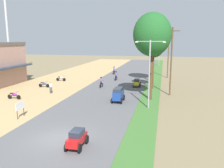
{
  "coord_description": "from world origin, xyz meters",
  "views": [
    {
      "loc": [
        7.25,
        -14.59,
        7.25
      ],
      "look_at": [
        0.48,
        15.22,
        1.37
      ],
      "focal_mm": 36.77,
      "sensor_mm": 36.0,
      "label": 1
    }
  ],
  "objects": [
    {
      "name": "utility_pole_near",
      "position": [
        8.01,
        30.79,
        4.51
      ],
      "size": [
        1.8,
        0.2,
        8.64
      ],
      "color": "brown",
      "rests_on": "ground"
    },
    {
      "name": "median_strip",
      "position": [
        5.7,
        0.0,
        0.03
      ],
      "size": [
        2.4,
        140.0,
        0.06
      ],
      "primitive_type": "cube",
      "color": "#3D6B2D",
      "rests_on": "ground"
    },
    {
      "name": "parked_motorbike_nearest",
      "position": [
        -10.59,
        9.5,
        0.55
      ],
      "size": [
        1.8,
        0.54,
        0.94
      ],
      "color": "black",
      "rests_on": "dirt_shoulder"
    },
    {
      "name": "parked_motorbike_third",
      "position": [
        -10.5,
        22.59,
        0.55
      ],
      "size": [
        1.8,
        0.54,
        0.94
      ],
      "color": "black",
      "rests_on": "dirt_shoulder"
    },
    {
      "name": "pedestrian_on_shoulder",
      "position": [
        -7.69,
        13.41,
        0.96
      ],
      "size": [
        0.42,
        0.35,
        1.62
      ],
      "color": "#33333D",
      "rests_on": "dirt_shoulder"
    },
    {
      "name": "streetlamp_mid",
      "position": [
        5.8,
        51.71,
        4.16
      ],
      "size": [
        3.16,
        0.2,
        7.04
      ],
      "color": "gray",
      "rests_on": "median_strip"
    },
    {
      "name": "median_tree_nearest",
      "position": [
        5.78,
        13.13,
        7.84
      ],
      "size": [
        4.49,
        4.49,
        10.37
      ],
      "color": "#4C351E",
      "rests_on": "median_strip"
    },
    {
      "name": "motorbike_ahead_third",
      "position": [
        -3.04,
        32.76,
        0.86
      ],
      "size": [
        0.54,
        1.8,
        1.66
      ],
      "color": "black",
      "rests_on": "road_strip"
    },
    {
      "name": "median_tree_second",
      "position": [
        5.71,
        19.67,
        6.05
      ],
      "size": [
        2.92,
        2.92,
        7.42
      ],
      "color": "#4C351E",
      "rests_on": "median_strip"
    },
    {
      "name": "road_strip",
      "position": [
        0.0,
        0.0,
        0.04
      ],
      "size": [
        9.0,
        140.0,
        0.08
      ],
      "primitive_type": "cube",
      "color": "#565659",
      "rests_on": "ground"
    },
    {
      "name": "median_tree_third",
      "position": [
        5.47,
        25.12,
        7.79
      ],
      "size": [
        4.28,
        4.28,
        10.15
      ],
      "color": "#4C351E",
      "rests_on": "median_strip"
    },
    {
      "name": "car_van_blue",
      "position": [
        2.17,
        11.11,
        1.02
      ],
      "size": [
        1.19,
        2.41,
        1.67
      ],
      "color": "navy",
      "rests_on": "road_strip"
    },
    {
      "name": "motorbike_ahead_second",
      "position": [
        -1.1,
        25.56,
        0.86
      ],
      "size": [
        0.54,
        1.8,
        1.66
      ],
      "color": "black",
      "rests_on": "road_strip"
    },
    {
      "name": "car_hatchback_yellow",
      "position": [
        3.26,
        20.54,
        0.75
      ],
      "size": [
        1.04,
        2.0,
        1.23
      ],
      "color": "gold",
      "rests_on": "road_strip"
    },
    {
      "name": "parked_motorbike_second",
      "position": [
        -10.63,
        16.89,
        0.55
      ],
      "size": [
        1.8,
        0.54,
        0.94
      ],
      "color": "black",
      "rests_on": "dirt_shoulder"
    },
    {
      "name": "street_signboard",
      "position": [
        -5.69,
        3.59,
        1.11
      ],
      "size": [
        0.06,
        1.3,
        1.5
      ],
      "color": "#262628",
      "rests_on": "dirt_shoulder"
    },
    {
      "name": "utility_pole_far",
      "position": [
        8.17,
        16.23,
        4.63
      ],
      "size": [
        1.8,
        0.2,
        8.88
      ],
      "color": "brown",
      "rests_on": "ground"
    },
    {
      "name": "streetlamp_near",
      "position": [
        5.8,
        9.44,
        4.24
      ],
      "size": [
        3.16,
        0.2,
        7.19
      ],
      "color": "gray",
      "rests_on": "median_strip"
    },
    {
      "name": "ground_plane",
      "position": [
        0.0,
        0.0,
        0.0
      ],
      "size": [
        180.0,
        180.0,
        0.0
      ],
      "primitive_type": "plane",
      "color": "#7A6B4C"
    },
    {
      "name": "car_hatchback_red",
      "position": [
        1.73,
        -0.99,
        0.75
      ],
      "size": [
        1.04,
        2.0,
        1.23
      ],
      "color": "red",
      "rests_on": "road_strip"
    },
    {
      "name": "motorbike_foreground_rider",
      "position": [
        -2.01,
        18.76,
        0.86
      ],
      "size": [
        0.54,
        1.8,
        1.66
      ],
      "color": "black",
      "rests_on": "road_strip"
    }
  ]
}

